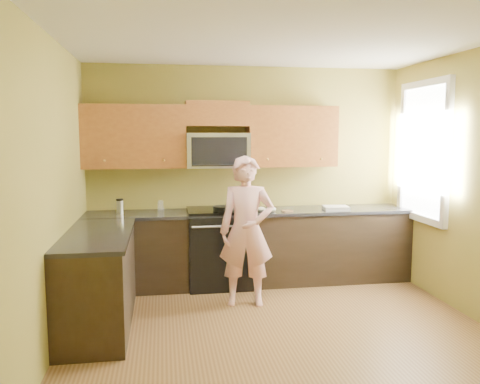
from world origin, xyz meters
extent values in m
plane|color=brown|center=(0.00, 0.00, 0.00)|extent=(4.00, 4.00, 0.00)
plane|color=white|center=(0.00, 0.00, 2.70)|extent=(4.00, 4.00, 0.00)
plane|color=olive|center=(0.00, 2.00, 1.35)|extent=(4.00, 0.00, 4.00)
plane|color=olive|center=(0.00, -2.00, 1.35)|extent=(4.00, 0.00, 4.00)
plane|color=olive|center=(-2.00, 0.00, 1.35)|extent=(0.00, 4.00, 4.00)
cube|color=black|center=(0.00, 1.70, 0.44)|extent=(4.00, 0.60, 0.88)
cube|color=black|center=(-1.70, 0.60, 0.44)|extent=(0.60, 1.60, 0.88)
cube|color=black|center=(0.00, 1.69, 0.90)|extent=(4.00, 0.62, 0.04)
cube|color=black|center=(-1.69, 0.60, 0.90)|extent=(0.62, 1.60, 0.04)
cube|color=brown|center=(-0.40, 1.83, 2.10)|extent=(0.76, 0.33, 0.30)
imported|color=#FB7D7E|center=(-0.18, 0.98, 0.81)|extent=(0.65, 0.48, 1.62)
cube|color=#B27F47|center=(0.42, 1.54, 0.93)|extent=(0.13, 0.13, 0.01)
ellipsoid|color=silver|center=(0.11, 1.58, 0.95)|extent=(0.14, 0.14, 0.06)
ellipsoid|color=silver|center=(0.22, 1.55, 0.95)|extent=(0.13, 0.14, 0.07)
cube|color=white|center=(1.04, 1.56, 0.95)|extent=(0.32, 0.27, 0.05)
cylinder|color=silver|center=(-1.10, 1.89, 0.98)|extent=(0.09, 0.09, 0.12)
camera|label=1|loc=(-1.07, -4.10, 1.86)|focal=36.23mm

